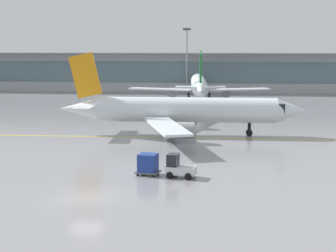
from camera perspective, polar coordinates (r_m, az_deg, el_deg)
ground_plane at (r=41.91m, az=-8.84°, el=-7.65°), size 400.00×400.00×0.00m
taxiway_centreline_stripe at (r=67.31m, az=1.85°, el=-1.26°), size 109.97×3.16×0.01m
terminal_concourse at (r=133.43m, az=1.41°, el=5.89°), size 222.28×11.00×9.60m
gate_airplane_1 at (r=112.44m, az=3.35°, el=4.44°), size 29.76×32.07×10.62m
taxiing_regional_jet at (r=68.82m, az=1.64°, el=1.68°), size 32.46×30.23×10.77m
baggage_tug at (r=47.42m, az=1.15°, el=-4.48°), size 2.82×2.03×2.10m
cargo_dolly_lead at (r=48.24m, az=-2.17°, el=-4.06°), size 2.37×1.98×1.94m
apron_light_mast_1 at (r=125.49m, az=2.03°, el=7.29°), size 1.80×0.36×15.41m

